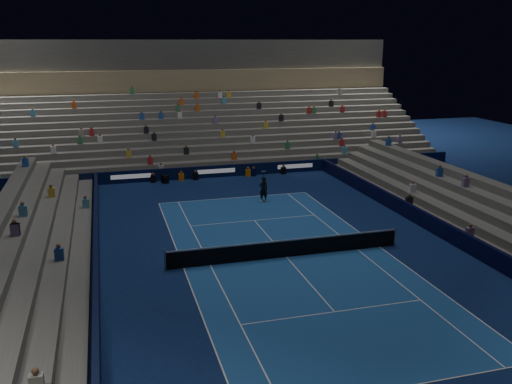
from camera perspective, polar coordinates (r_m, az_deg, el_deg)
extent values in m
plane|color=#0C1D4B|center=(29.60, 3.15, -6.71)|extent=(90.00, 90.00, 0.00)
cube|color=#1B4E98|center=(29.60, 3.15, -6.70)|extent=(10.97, 23.77, 0.01)
cube|color=black|center=(46.56, -4.15, 2.15)|extent=(44.00, 0.25, 1.00)
cube|color=black|center=(33.65, 19.05, -3.90)|extent=(0.25, 37.00, 1.00)
cube|color=black|center=(28.04, -16.14, -7.52)|extent=(0.25, 37.00, 1.00)
cube|color=#605F5B|center=(47.57, -4.38, 2.12)|extent=(44.00, 1.00, 0.50)
cube|color=#605F5B|center=(48.47, -4.62, 2.67)|extent=(44.00, 1.00, 1.00)
cube|color=#605F5B|center=(49.37, -4.85, 3.20)|extent=(44.00, 1.00, 1.50)
cube|color=#605F5B|center=(50.29, -5.08, 3.70)|extent=(44.00, 1.00, 2.00)
cube|color=#605F5B|center=(51.20, -5.29, 4.20)|extent=(44.00, 1.00, 2.50)
cube|color=#605F5B|center=(52.12, -5.50, 4.67)|extent=(44.00, 1.00, 3.00)
cube|color=#605F5B|center=(53.04, -5.70, 5.12)|extent=(44.00, 1.00, 3.50)
cube|color=#605F5B|center=(53.97, -5.89, 5.57)|extent=(44.00, 1.00, 4.00)
cube|color=#605F5B|center=(54.90, -6.08, 5.99)|extent=(44.00, 1.00, 4.50)
cube|color=#605F5B|center=(55.84, -6.26, 6.40)|extent=(44.00, 1.00, 5.00)
cube|color=#605F5B|center=(56.78, -6.44, 6.80)|extent=(44.00, 1.00, 5.50)
cube|color=#605F5B|center=(57.72, -6.61, 7.19)|extent=(44.00, 1.00, 6.00)
cube|color=#8F7C58|center=(58.37, -6.91, 11.32)|extent=(44.00, 0.60, 2.20)
cube|color=#40403E|center=(59.63, -7.21, 13.89)|extent=(44.00, 2.40, 3.00)
cube|color=#5F5F5B|center=(34.18, 20.12, -4.14)|extent=(1.00, 37.00, 0.50)
cube|color=#5F5F5B|center=(34.68, 21.51, -3.57)|extent=(1.00, 37.00, 1.00)
cube|color=#5F5F5B|center=(35.21, 22.85, -3.01)|extent=(1.00, 37.00, 1.50)
cube|color=#5F5F5B|center=(35.75, 24.16, -2.46)|extent=(1.00, 37.00, 2.00)
cube|color=#60605C|center=(28.17, -17.74, -8.10)|extent=(1.00, 37.00, 0.50)
cube|color=#60605C|center=(28.15, -19.83, -7.76)|extent=(1.00, 37.00, 1.00)
cube|color=#60605C|center=(28.17, -21.92, -7.40)|extent=(1.00, 37.00, 1.50)
cube|color=#60605C|center=(28.22, -23.99, -7.04)|extent=(1.00, 37.00, 2.00)
cylinder|color=#B2B2B7|center=(28.13, -9.38, -6.92)|extent=(0.10, 0.10, 1.10)
cylinder|color=#B2B2B7|center=(31.93, 14.14, -4.44)|extent=(0.10, 0.10, 1.10)
cube|color=black|center=(29.44, 3.16, -5.90)|extent=(12.80, 0.03, 0.90)
cube|color=white|center=(29.26, 3.17, -5.01)|extent=(12.80, 0.04, 0.08)
imported|color=black|center=(39.23, 0.77, 0.30)|extent=(0.75, 0.57, 1.84)
cube|color=black|center=(45.14, -9.35, 1.31)|extent=(0.62, 0.69, 0.62)
cylinder|color=black|center=(44.65, -9.29, 1.41)|extent=(0.26, 0.38, 0.16)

